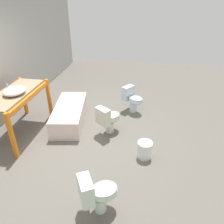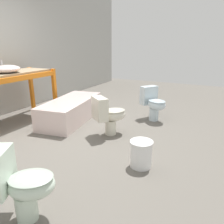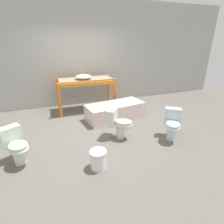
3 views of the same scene
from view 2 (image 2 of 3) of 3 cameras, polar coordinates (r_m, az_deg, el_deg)
ground_plane at (r=3.88m, az=-14.05°, el=-5.51°), size 12.00×12.00×0.00m
shelving_rack at (r=4.53m, az=-25.23°, el=7.35°), size 1.69×0.76×0.98m
sink_basin at (r=4.41m, az=-25.72°, el=10.11°), size 0.48×0.43×0.22m
bathtub_main at (r=4.41m, az=-10.61°, el=0.91°), size 1.68×0.92×0.43m
toilet_near at (r=4.41m, az=10.76°, el=2.46°), size 0.57×0.63×0.66m
toilet_far at (r=3.62m, az=-0.85°, el=-0.57°), size 0.63×0.59×0.66m
toilet_extra at (r=2.07m, az=-23.05°, el=-16.82°), size 0.55×0.63×0.66m
bucket_white at (r=2.78m, az=7.60°, el=-10.63°), size 0.29×0.29×0.34m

